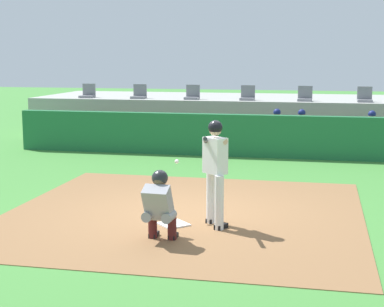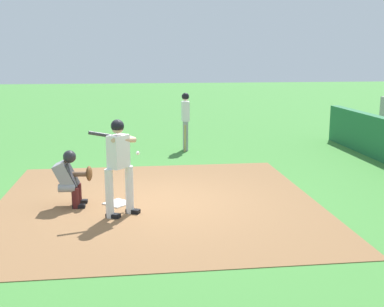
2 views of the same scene
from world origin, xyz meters
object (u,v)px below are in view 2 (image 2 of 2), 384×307
(on_deck_batter, at_px, (185,118))
(catcher_crouched, at_px, (71,176))
(batter_at_plate, at_px, (119,161))
(home_plate, at_px, (118,203))

(on_deck_batter, bearing_deg, catcher_crouched, -28.35)
(batter_at_plate, relative_size, catcher_crouched, 1.07)
(batter_at_plate, height_order, on_deck_batter, batter_at_plate)
(home_plate, xyz_separation_m, catcher_crouched, (0.00, -0.88, 0.59))
(home_plate, xyz_separation_m, on_deck_batter, (-5.26, 1.96, 1.00))
(home_plate, distance_m, catcher_crouched, 1.06)
(batter_at_plate, distance_m, catcher_crouched, 1.25)
(catcher_crouched, bearing_deg, on_deck_batter, 151.65)
(catcher_crouched, bearing_deg, batter_at_plate, 54.20)
(catcher_crouched, relative_size, on_deck_batter, 0.94)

